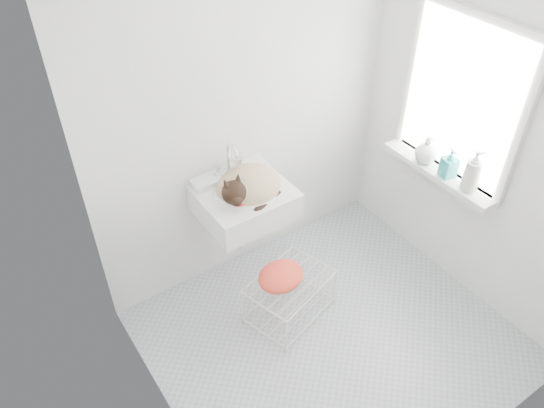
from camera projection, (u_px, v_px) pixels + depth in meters
floor at (331, 338)px, 3.57m from camera, size 2.20×2.00×0.02m
back_wall at (245, 110)px, 3.40m from camera, size 2.20×0.02×2.50m
right_wall at (487, 127)px, 3.24m from camera, size 0.02×2.00×2.50m
left_wall at (151, 280)px, 2.29m from camera, size 0.02×2.00×2.50m
window_glass at (463, 100)px, 3.30m from camera, size 0.01×0.80×1.00m
window_frame at (462, 101)px, 3.29m from camera, size 0.04×0.90×1.10m
windowsill at (438, 172)px, 3.60m from camera, size 0.16×0.88×0.04m
sink at (244, 191)px, 3.41m from camera, size 0.58×0.51×0.23m
faucet at (229, 159)px, 3.44m from camera, size 0.21×0.15×0.21m
cat at (247, 186)px, 3.38m from camera, size 0.47×0.39×0.28m
wire_rack at (289, 298)px, 3.64m from camera, size 0.62×0.51×0.32m
towel at (281, 280)px, 3.49m from camera, size 0.33×0.25×0.13m
bottle_a at (467, 189)px, 3.42m from camera, size 0.13×0.13×0.25m
bottle_b at (446, 176)px, 3.54m from camera, size 0.11×0.11×0.20m
bottle_c at (424, 161)px, 3.66m from camera, size 0.18×0.18×0.20m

